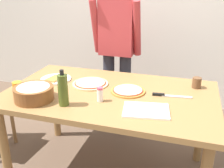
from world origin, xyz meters
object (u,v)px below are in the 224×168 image
(pizza_cooked_on_tray, at_px, (128,91))
(cup_small_brown, at_px, (197,83))
(person_cook, at_px, (117,45))
(chef_knife, at_px, (167,95))
(cup_orange, at_px, (17,87))
(dining_table, at_px, (110,103))
(salt_shaker, at_px, (100,94))
(pizza_raw_on_board, at_px, (90,83))
(plate_with_slice, at_px, (56,79))
(olive_oil_bottle, at_px, (63,90))
(cutting_board_white, at_px, (146,110))
(popcorn_bowl, at_px, (34,92))

(pizza_cooked_on_tray, height_order, cup_small_brown, cup_small_brown)
(person_cook, height_order, chef_knife, person_cook)
(cup_orange, bearing_deg, dining_table, 16.94)
(chef_knife, bearing_deg, salt_shaker, -153.47)
(pizza_raw_on_board, bearing_deg, plate_with_slice, 178.09)
(person_cook, relative_size, cup_small_brown, 19.06)
(olive_oil_bottle, bearing_deg, pizza_cooked_on_tray, 43.46)
(dining_table, xyz_separation_m, chef_knife, (0.42, 0.06, 0.10))
(dining_table, height_order, olive_oil_bottle, olive_oil_bottle)
(dining_table, bearing_deg, cup_small_brown, 24.74)
(pizza_cooked_on_tray, bearing_deg, dining_table, -158.04)
(person_cook, height_order, cup_orange, person_cook)
(olive_oil_bottle, xyz_separation_m, salt_shaker, (0.22, 0.13, -0.06))
(olive_oil_bottle, relative_size, cup_orange, 3.01)
(salt_shaker, relative_size, cutting_board_white, 0.35)
(olive_oil_bottle, bearing_deg, person_cook, 85.86)
(popcorn_bowl, bearing_deg, chef_knife, 20.49)
(pizza_cooked_on_tray, xyz_separation_m, cup_orange, (-0.80, -0.26, 0.03))
(cup_orange, xyz_separation_m, chef_knife, (1.10, 0.26, -0.04))
(salt_shaker, bearing_deg, pizza_raw_on_board, 123.70)
(salt_shaker, xyz_separation_m, cutting_board_white, (0.34, -0.06, -0.05))
(olive_oil_bottle, bearing_deg, salt_shaker, 31.05)
(pizza_cooked_on_tray, bearing_deg, olive_oil_bottle, -136.54)
(plate_with_slice, distance_m, chef_knife, 0.95)
(chef_knife, bearing_deg, pizza_cooked_on_tray, -178.93)
(person_cook, relative_size, plate_with_slice, 6.23)
(salt_shaker, bearing_deg, person_cook, 98.72)
(plate_with_slice, bearing_deg, cup_small_brown, 8.52)
(dining_table, distance_m, salt_shaker, 0.22)
(pizza_raw_on_board, bearing_deg, cutting_board_white, -32.13)
(person_cook, xyz_separation_m, popcorn_bowl, (-0.32, -1.04, -0.12))
(plate_with_slice, bearing_deg, pizza_cooked_on_tray, -5.70)
(salt_shaker, height_order, cutting_board_white, salt_shaker)
(popcorn_bowl, bearing_deg, dining_table, 30.29)
(person_cook, height_order, olive_oil_bottle, person_cook)
(dining_table, xyz_separation_m, popcorn_bowl, (-0.48, -0.28, 0.15))
(cup_small_brown, distance_m, salt_shaker, 0.80)
(pizza_cooked_on_tray, distance_m, salt_shaker, 0.27)
(plate_with_slice, relative_size, salt_shaker, 2.45)
(plate_with_slice, bearing_deg, pizza_raw_on_board, -1.91)
(popcorn_bowl, height_order, cup_orange, popcorn_bowl)
(person_cook, bearing_deg, cutting_board_white, -63.78)
(popcorn_bowl, relative_size, cup_small_brown, 3.29)
(cutting_board_white, xyz_separation_m, chef_knife, (0.11, 0.28, 0.00))
(cup_small_brown, xyz_separation_m, salt_shaker, (-0.65, -0.46, 0.01))
(dining_table, height_order, pizza_raw_on_board, pizza_raw_on_board)
(pizza_cooked_on_tray, distance_m, popcorn_bowl, 0.70)
(pizza_raw_on_board, height_order, plate_with_slice, plate_with_slice)
(cup_orange, bearing_deg, cutting_board_white, -0.90)
(popcorn_bowl, relative_size, cup_orange, 3.29)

